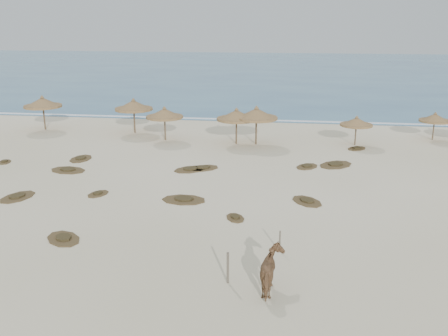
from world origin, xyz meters
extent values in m
plane|color=beige|center=(0.00, 0.00, 0.00)|extent=(160.00, 160.00, 0.00)
cube|color=#2C5B85|center=(0.00, 75.00, 0.00)|extent=(200.00, 100.00, 0.01)
cube|color=silver|center=(0.00, 26.00, 0.00)|extent=(70.00, 0.60, 0.01)
cylinder|color=brown|center=(-16.40, 18.94, 1.20)|extent=(0.14, 0.14, 2.40)
cylinder|color=olive|center=(-16.40, 18.94, 2.20)|extent=(4.52, 4.52, 0.21)
cone|color=olive|center=(-16.40, 18.94, 2.58)|extent=(4.36, 4.36, 0.86)
cone|color=olive|center=(-16.40, 18.94, 3.09)|extent=(0.41, 0.41, 0.25)
cylinder|color=brown|center=(-7.69, 18.76, 1.19)|extent=(0.14, 0.14, 2.38)
cylinder|color=olive|center=(-7.69, 18.76, 2.17)|extent=(4.40, 4.40, 0.20)
cone|color=olive|center=(-7.69, 18.76, 2.55)|extent=(4.26, 4.26, 0.85)
cone|color=olive|center=(-7.69, 18.76, 3.06)|extent=(0.41, 0.41, 0.25)
cylinder|color=brown|center=(-4.25, 16.38, 1.10)|extent=(0.13, 0.13, 2.19)
cylinder|color=olive|center=(-4.25, 16.38, 2.00)|extent=(4.14, 4.14, 0.19)
cone|color=olive|center=(-4.25, 16.38, 2.35)|extent=(4.00, 4.00, 0.78)
cone|color=olive|center=(-4.25, 16.38, 2.82)|extent=(0.38, 0.38, 0.23)
cylinder|color=brown|center=(3.53, 15.96, 1.21)|extent=(0.14, 0.14, 2.41)
cylinder|color=olive|center=(3.53, 15.96, 2.21)|extent=(4.14, 4.14, 0.21)
cone|color=olive|center=(3.53, 15.96, 2.59)|extent=(4.00, 4.00, 0.86)
cone|color=olive|center=(3.53, 15.96, 3.10)|extent=(0.41, 0.41, 0.25)
cylinder|color=brown|center=(1.90, 15.92, 1.14)|extent=(0.13, 0.13, 2.27)
cylinder|color=olive|center=(1.90, 15.92, 2.08)|extent=(3.47, 3.47, 0.19)
cone|color=olive|center=(1.90, 15.92, 2.44)|extent=(3.35, 3.35, 0.81)
cone|color=olive|center=(1.90, 15.92, 2.92)|extent=(0.39, 0.39, 0.24)
cylinder|color=brown|center=(11.60, 16.77, 0.92)|extent=(0.11, 0.11, 1.84)
cylinder|color=olive|center=(11.60, 16.77, 1.68)|extent=(3.11, 3.11, 0.16)
cone|color=olive|center=(11.60, 16.77, 1.97)|extent=(3.00, 3.00, 0.66)
cone|color=olive|center=(11.60, 16.77, 2.37)|extent=(0.32, 0.32, 0.19)
cylinder|color=brown|center=(18.39, 19.53, 0.91)|extent=(0.10, 0.10, 1.81)
cylinder|color=olive|center=(18.39, 19.53, 1.66)|extent=(3.02, 3.02, 0.16)
cone|color=olive|center=(18.39, 19.53, 1.94)|extent=(2.92, 2.92, 0.65)
cone|color=olive|center=(18.39, 19.53, 2.33)|extent=(0.31, 0.31, 0.19)
imported|color=brown|center=(5.84, -6.99, 0.85)|extent=(0.93, 2.02, 1.70)
cylinder|color=brown|center=(4.08, -6.57, 0.66)|extent=(0.12, 0.12, 1.31)
cylinder|color=brown|center=(6.03, -3.56, 0.51)|extent=(0.10, 0.10, 1.01)
camera|label=1|loc=(6.30, -24.02, 10.10)|focal=40.00mm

